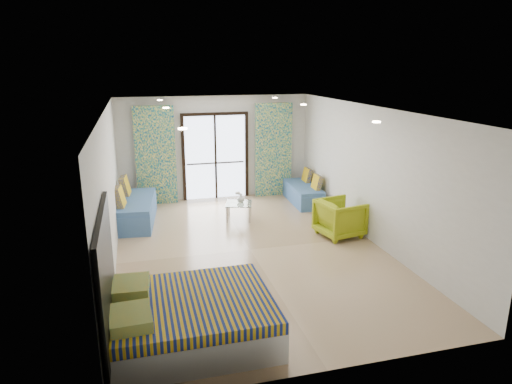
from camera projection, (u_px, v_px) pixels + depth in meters
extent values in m
cube|color=black|center=(215.00, 114.00, 11.70)|extent=(1.76, 0.08, 0.08)
cube|color=black|center=(184.00, 159.00, 11.80)|extent=(0.08, 0.08, 2.20)
cube|color=black|center=(247.00, 156.00, 12.21)|extent=(0.08, 0.08, 2.20)
cube|color=black|center=(216.00, 158.00, 12.01)|extent=(0.05, 0.06, 2.20)
cube|color=#595451|center=(216.00, 163.00, 12.07)|extent=(1.52, 0.03, 0.04)
cube|color=beige|center=(156.00, 156.00, 11.45)|extent=(1.00, 0.10, 2.50)
cube|color=beige|center=(273.00, 150.00, 12.22)|extent=(1.00, 0.10, 2.50)
cylinder|color=#FFE0B2|center=(183.00, 129.00, 5.92)|extent=(0.12, 0.12, 0.02)
cylinder|color=#FFE0B2|center=(377.00, 122.00, 6.62)|extent=(0.12, 0.12, 0.02)
cylinder|color=#FFE0B2|center=(166.00, 108.00, 8.71)|extent=(0.12, 0.12, 0.02)
cylinder|color=#FFE0B2|center=(304.00, 105.00, 9.41)|extent=(0.12, 0.12, 0.02)
cylinder|color=#FFE0B2|center=(160.00, 100.00, 10.58)|extent=(0.12, 0.12, 0.02)
cylinder|color=#FFE0B2|center=(275.00, 98.00, 11.27)|extent=(0.12, 0.12, 0.02)
cube|color=black|center=(106.00, 274.00, 5.47)|extent=(0.06, 2.10, 1.50)
cube|color=silver|center=(109.00, 237.00, 6.63)|extent=(0.02, 0.10, 0.10)
cube|color=silver|center=(193.00, 324.00, 5.95)|extent=(2.08, 1.67, 0.42)
cube|color=navy|center=(192.00, 305.00, 5.87)|extent=(2.06, 1.70, 0.16)
cube|color=#1B7C5E|center=(131.00, 318.00, 5.27)|extent=(0.50, 0.60, 0.15)
cube|color=#1B7C5E|center=(131.00, 287.00, 6.01)|extent=(0.51, 0.60, 0.15)
cube|color=#3F6397|center=(137.00, 213.00, 10.34)|extent=(0.98, 2.04, 0.44)
cube|color=#3F6397|center=(136.00, 201.00, 10.26)|extent=(0.96, 2.00, 0.11)
cube|color=navy|center=(119.00, 197.00, 9.72)|extent=(0.27, 0.51, 0.46)
cube|color=navy|center=(125.00, 186.00, 10.59)|extent=(0.27, 0.51, 0.46)
cube|color=#3F6397|center=(303.00, 195.00, 11.84)|extent=(0.71, 1.67, 0.37)
cube|color=#3F6397|center=(303.00, 187.00, 11.78)|extent=(0.69, 1.64, 0.09)
cube|color=navy|center=(317.00, 182.00, 11.41)|extent=(0.20, 0.42, 0.38)
cube|color=navy|center=(307.00, 175.00, 12.13)|extent=(0.20, 0.42, 0.38)
cylinder|color=silver|center=(227.00, 215.00, 10.32)|extent=(0.06, 0.06, 0.38)
cylinder|color=silver|center=(250.00, 215.00, 10.30)|extent=(0.06, 0.06, 0.38)
cylinder|color=silver|center=(229.00, 208.00, 10.81)|extent=(0.06, 0.06, 0.38)
cylinder|color=silver|center=(250.00, 208.00, 10.80)|extent=(0.06, 0.06, 0.38)
cube|color=#8CA59E|center=(239.00, 203.00, 10.50)|extent=(0.73, 0.73, 0.02)
sphere|color=white|center=(241.00, 195.00, 10.45)|extent=(0.07, 0.07, 0.07)
sphere|color=white|center=(239.00, 193.00, 10.49)|extent=(0.07, 0.07, 0.07)
sphere|color=white|center=(237.00, 193.00, 10.44)|extent=(0.07, 0.07, 0.07)
sphere|color=white|center=(239.00, 193.00, 10.39)|extent=(0.07, 0.07, 0.07)
imported|color=white|center=(241.00, 198.00, 10.56)|extent=(0.20, 0.21, 0.18)
imported|color=#96A615|center=(340.00, 216.00, 9.47)|extent=(0.93, 0.97, 0.86)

